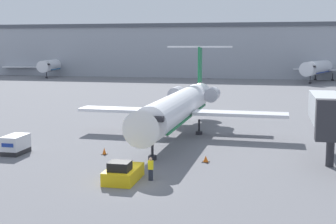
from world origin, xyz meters
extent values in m
plane|color=slate|center=(0.00, 0.00, 0.00)|extent=(600.00, 600.00, 0.00)
cube|color=#9EA3AD|center=(0.00, 120.00, 7.94)|extent=(180.00, 16.00, 15.89)
cube|color=#4C515B|center=(0.00, 120.00, 16.49)|extent=(180.00, 16.80, 1.20)
cylinder|color=white|center=(0.26, 18.79, 3.46)|extent=(3.71, 24.37, 3.29)
cone|color=white|center=(0.02, 5.31, 3.46)|extent=(3.33, 2.69, 3.29)
cube|color=black|center=(0.04, 6.36, 4.04)|extent=(2.80, 0.75, 0.44)
cone|color=white|center=(0.51, 32.75, 3.46)|extent=(3.02, 3.67, 2.96)
cube|color=#19723F|center=(0.26, 18.79, 2.39)|extent=(3.34, 21.94, 0.20)
cube|color=white|center=(7.25, 19.88, 2.72)|extent=(10.71, 2.94, 0.36)
cube|color=white|center=(-6.69, 20.12, 2.72)|extent=(10.71, 2.94, 0.36)
cylinder|color=#ADADB7|center=(2.91, 28.96, 3.87)|extent=(1.89, 3.03, 1.83)
cylinder|color=#ADADB7|center=(-2.03, 29.04, 3.87)|extent=(1.89, 3.03, 1.83)
cube|color=#19723F|center=(0.52, 33.47, 7.64)|extent=(0.28, 2.20, 5.08)
cube|color=white|center=(0.52, 33.47, 10.18)|extent=(9.17, 1.96, 0.20)
cylinder|color=black|center=(0.06, 7.63, 0.91)|extent=(0.24, 0.24, 1.82)
cylinder|color=black|center=(0.06, 7.63, 0.20)|extent=(0.80, 0.80, 0.40)
cylinder|color=black|center=(-1.84, 20.64, 0.91)|extent=(0.24, 0.24, 1.82)
cylinder|color=black|center=(-1.84, 20.64, 0.20)|extent=(0.80, 0.80, 0.40)
cylinder|color=black|center=(2.43, 20.56, 0.91)|extent=(0.24, 0.24, 1.82)
cylinder|color=black|center=(2.43, 20.56, 0.20)|extent=(0.80, 0.80, 0.40)
cube|color=yellow|center=(-0.50, 0.71, 0.52)|extent=(2.30, 4.01, 1.03)
cube|color=black|center=(-0.50, -0.17, 1.38)|extent=(1.61, 1.44, 0.70)
cube|color=black|center=(-0.50, 2.64, 0.36)|extent=(2.07, 0.30, 0.62)
cube|color=#232326|center=(-13.50, 7.11, 0.23)|extent=(1.74, 2.86, 0.45)
cube|color=silver|center=(-13.50, 7.11, 1.14)|extent=(1.74, 2.86, 1.37)
cube|color=navy|center=(-13.50, 5.66, 1.14)|extent=(1.22, 0.04, 0.36)
cube|color=#232838|center=(1.57, 1.20, 0.44)|extent=(0.32, 0.20, 0.89)
cube|color=yellow|center=(1.57, 1.20, 1.24)|extent=(0.40, 0.24, 0.70)
sphere|color=tan|center=(1.57, 1.20, 1.72)|extent=(0.26, 0.26, 0.26)
cube|color=black|center=(-4.99, 8.65, 0.02)|extent=(0.54, 0.54, 0.04)
cone|color=orange|center=(-4.99, 8.65, 0.35)|extent=(0.38, 0.38, 0.62)
cube|color=black|center=(4.99, 7.79, 0.02)|extent=(0.66, 0.66, 0.04)
cone|color=orange|center=(4.99, 7.79, 0.32)|extent=(0.47, 0.47, 0.56)
cylinder|color=white|center=(-59.94, 112.35, 3.74)|extent=(7.31, 23.61, 3.66)
cone|color=white|center=(-57.86, 99.39, 3.74)|extent=(4.07, 3.47, 3.66)
cube|color=black|center=(-58.05, 100.54, 4.38)|extent=(3.18, 1.18, 0.44)
cone|color=white|center=(-62.11, 125.85, 3.74)|extent=(3.89, 4.49, 3.29)
cube|color=#0C5999|center=(-59.94, 112.35, 2.55)|extent=(6.58, 21.25, 0.20)
cube|color=white|center=(-50.12, 115.11, 2.92)|extent=(16.92, 5.79, 0.36)
cube|color=white|center=(-70.14, 111.89, 2.92)|extent=(16.92, 5.79, 0.36)
cylinder|color=#ADADB7|center=(-58.80, 122.45, 4.20)|extent=(2.45, 3.28, 2.00)
cylinder|color=#ADADB7|center=(-64.19, 121.59, 4.20)|extent=(2.45, 3.28, 2.00)
cube|color=#0C5999|center=(-62.24, 126.64, 8.07)|extent=(0.59, 2.21, 5.00)
cube|color=white|center=(-62.24, 126.64, 10.57)|extent=(9.17, 3.20, 0.20)
cylinder|color=black|center=(-58.25, 101.82, 0.96)|extent=(0.24, 0.24, 1.91)
cylinder|color=black|center=(-58.25, 101.82, 0.20)|extent=(0.80, 0.80, 0.40)
cylinder|color=black|center=(-62.57, 113.72, 0.96)|extent=(0.24, 0.24, 1.91)
cylinder|color=black|center=(-62.57, 113.72, 0.20)|extent=(0.80, 0.80, 0.40)
cylinder|color=black|center=(-57.88, 114.47, 0.96)|extent=(0.24, 0.24, 1.91)
cylinder|color=black|center=(-57.88, 114.47, 0.20)|extent=(0.80, 0.80, 0.40)
cylinder|color=silver|center=(25.06, 109.28, 4.04)|extent=(12.79, 26.37, 3.84)
cone|color=silver|center=(19.94, 95.32, 4.04)|extent=(4.66, 4.20, 3.84)
cube|color=black|center=(20.36, 96.47, 4.71)|extent=(3.30, 1.78, 0.44)
cone|color=silver|center=(30.38, 123.79, 4.04)|extent=(4.70, 5.15, 3.45)
cube|color=navy|center=(25.06, 109.28, 2.80)|extent=(11.51, 23.73, 0.20)
cube|color=silver|center=(16.76, 113.75, 3.18)|extent=(15.03, 8.11, 0.36)
cylinder|color=#ADADB7|center=(26.27, 120.77, 4.52)|extent=(2.91, 3.51, 2.00)
cylinder|color=black|center=(20.81, 97.70, 1.06)|extent=(0.24, 0.24, 2.12)
cylinder|color=black|center=(20.81, 97.70, 0.20)|extent=(0.80, 0.80, 0.40)
cylinder|color=black|center=(23.39, 111.96, 1.06)|extent=(0.24, 0.24, 2.12)
cylinder|color=black|center=(23.39, 111.96, 0.20)|extent=(0.80, 0.80, 0.40)
cylinder|color=black|center=(28.07, 110.24, 1.06)|extent=(0.24, 0.24, 2.12)
cylinder|color=black|center=(28.07, 110.24, 0.20)|extent=(0.80, 0.80, 0.40)
cylinder|color=#2D2D33|center=(15.73, 8.70, 1.60)|extent=(0.70, 0.70, 3.20)
cube|color=#B2B7BC|center=(15.73, 12.11, 4.50)|extent=(2.60, 11.35, 2.60)
cube|color=#2D2D33|center=(15.73, 5.83, 4.50)|extent=(3.20, 1.20, 3.38)
camera|label=1|loc=(10.51, -33.06, 10.55)|focal=50.00mm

